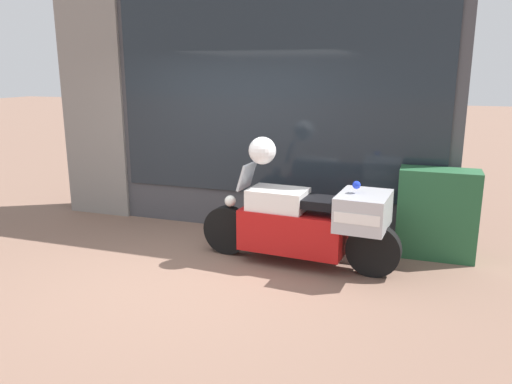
{
  "coord_description": "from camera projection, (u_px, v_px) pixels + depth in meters",
  "views": [
    {
      "loc": [
        2.48,
        -4.66,
        2.24
      ],
      "look_at": [
        0.45,
        1.22,
        0.7
      ],
      "focal_mm": 35.0,
      "sensor_mm": 36.0,
      "label": 1
    }
  ],
  "objects": [
    {
      "name": "utility_cabinet",
      "position": [
        437.0,
        214.0,
        6.01
      ],
      "size": [
        0.92,
        0.41,
        1.09
      ],
      "primitive_type": "cube",
      "color": "#235633",
      "rests_on": "ground"
    },
    {
      "name": "shop_building",
      "position": [
        214.0,
        97.0,
        7.13
      ],
      "size": [
        5.81,
        0.55,
        3.69
      ],
      "color": "#424247",
      "rests_on": "ground"
    },
    {
      "name": "white_helmet",
      "position": [
        262.0,
        151.0,
        5.76
      ],
      "size": [
        0.32,
        0.32,
        0.32
      ],
      "primitive_type": "sphere",
      "color": "white",
      "rests_on": "paramedic_motorcycle"
    },
    {
      "name": "ground_plane",
      "position": [
        182.0,
        274.0,
        5.6
      ],
      "size": [
        60.0,
        60.0,
        0.0
      ],
      "primitive_type": "plane",
      "color": "#7A5B4C"
    },
    {
      "name": "window_display",
      "position": [
        274.0,
        196.0,
        7.21
      ],
      "size": [
        4.3,
        0.3,
        1.92
      ],
      "color": "slate",
      "rests_on": "ground"
    },
    {
      "name": "paramedic_motorcycle",
      "position": [
        309.0,
        222.0,
        5.72
      ],
      "size": [
        2.4,
        0.74,
        1.16
      ],
      "rotation": [
        0.0,
        0.0,
        3.07
      ],
      "color": "black",
      "rests_on": "ground"
    }
  ]
}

